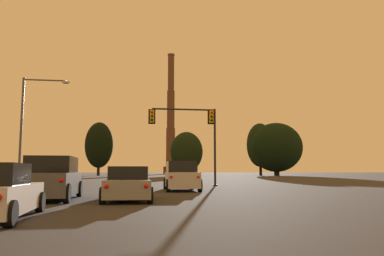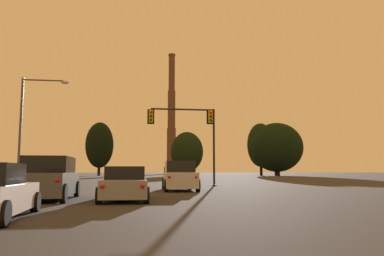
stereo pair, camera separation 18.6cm
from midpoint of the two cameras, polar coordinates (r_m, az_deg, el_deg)
sedan_center_lane_second at (r=16.43m, az=-10.03°, el=-8.45°), size 2.00×4.71×1.43m
suv_right_lane_front at (r=24.18m, az=-1.88°, el=-7.36°), size 2.24×4.96×1.86m
suv_left_lane_second at (r=17.46m, az=-20.85°, el=-7.25°), size 2.22×4.95×1.86m
traffic_light_overhead_right at (r=31.38m, az=0.05°, el=0.26°), size 5.79×0.50×6.49m
street_lamp at (r=32.56m, az=-23.67°, el=1.31°), size 3.70×0.36×8.72m
smokestack at (r=154.03m, az=-3.30°, el=0.31°), size 5.82×5.82×50.09m
treeline_left_mid at (r=101.64m, az=10.29°, el=-2.58°), size 7.20×6.48×13.98m
treeline_center_left at (r=100.93m, az=-14.04°, el=-2.53°), size 7.26×6.53×14.00m
treeline_far_right at (r=100.62m, az=12.64°, el=-2.89°), size 13.79×12.41×13.84m
treeline_right_mid at (r=96.52m, az=-0.89°, el=-3.64°), size 8.35×7.52×11.30m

